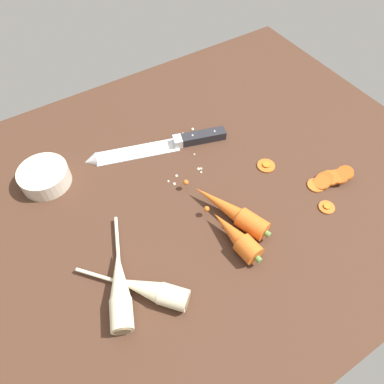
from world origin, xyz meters
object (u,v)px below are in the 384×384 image
object	(u,v)px
parsnip_mid_left	(150,290)
carrot_slice_stray_mid	(327,207)
whole_carrot	(232,211)
chefs_knife	(155,147)
carrot_slice_stack	(330,179)
parsnip_front	(120,288)
prep_bowl	(44,176)
carrot_slice_stray_near	(266,165)
whole_carrot_second	(236,236)

from	to	relation	value
parsnip_mid_left	carrot_slice_stray_mid	bearing A→B (deg)	-4.54
whole_carrot	carrot_slice_stray_mid	bearing A→B (deg)	-25.76
chefs_knife	carrot_slice_stack	bearing A→B (deg)	-46.33
chefs_knife	parsnip_front	xyz separation A→B (cm)	(-22.39, -28.48, 1.33)
carrot_slice_stray_mid	whole_carrot	bearing A→B (deg)	154.24
parsnip_front	prep_bowl	size ratio (longest dim) A/B	2.05
whole_carrot	parsnip_mid_left	xyz separation A→B (cm)	(-22.24, -5.79, -0.12)
parsnip_mid_left	prep_bowl	world-z (taller)	same
parsnip_front	carrot_slice_stray_mid	size ratio (longest dim) A/B	6.54
carrot_slice_stack	carrot_slice_stray_near	xyz separation A→B (cm)	(-9.10, 11.20, -0.71)
carrot_slice_stray_near	prep_bowl	distance (cm)	50.37
whole_carrot	carrot_slice_stray_mid	distance (cm)	20.86
carrot_slice_stray_mid	prep_bowl	bearing A→B (deg)	141.44
parsnip_front	carrot_slice_stray_near	distance (cm)	43.00
whole_carrot_second	carrot_slice_stack	world-z (taller)	whole_carrot_second
parsnip_mid_left	whole_carrot	bearing A→B (deg)	14.59
prep_bowl	chefs_knife	bearing A→B (deg)	-8.60
chefs_knife	parsnip_mid_left	size ratio (longest dim) A/B	1.89
whole_carrot_second	prep_bowl	bearing A→B (deg)	127.76
chefs_knife	whole_carrot	distance (cm)	26.15
chefs_knife	whole_carrot	xyz separation A→B (cm)	(4.24, -25.76, 1.45)
whole_carrot	prep_bowl	distance (cm)	42.00
whole_carrot	parsnip_front	world-z (taller)	whole_carrot
carrot_slice_stray_mid	prep_bowl	world-z (taller)	prep_bowl
parsnip_front	prep_bowl	xyz separation A→B (cm)	(-3.15, 32.35, 0.17)
parsnip_front	carrot_slice_stray_mid	distance (cm)	45.82
whole_carrot_second	parsnip_front	distance (cm)	24.01
parsnip_mid_left	prep_bowl	size ratio (longest dim) A/B	1.64
whole_carrot	carrot_slice_stray_mid	xyz separation A→B (cm)	(18.72, -9.04, -1.74)
carrot_slice_stray_near	carrot_slice_stray_mid	size ratio (longest dim) A/B	1.21
chefs_knife	carrot_slice_stray_mid	size ratio (longest dim) A/B	9.92
chefs_knife	whole_carrot	bearing A→B (deg)	-80.66
carrot_slice_stray_near	carrot_slice_stack	bearing A→B (deg)	-50.89
carrot_slice_stray_near	prep_bowl	size ratio (longest dim) A/B	0.38
carrot_slice_stray_mid	prep_bowl	distance (cm)	62.05
carrot_slice_stray_mid	parsnip_front	bearing A→B (deg)	172.07
chefs_knife	carrot_slice_stray_mid	world-z (taller)	chefs_knife
chefs_knife	prep_bowl	size ratio (longest dim) A/B	3.10
whole_carrot	carrot_slice_stray_near	xyz separation A→B (cm)	(15.22, 7.05, -1.74)
chefs_knife	parsnip_mid_left	bearing A→B (deg)	-119.71
chefs_knife	prep_bowl	world-z (taller)	prep_bowl
whole_carrot	carrot_slice_stack	distance (cm)	24.69
parsnip_front	carrot_slice_stack	size ratio (longest dim) A/B	2.14
whole_carrot	carrot_slice_stack	xyz separation A→B (cm)	(24.32, -4.15, -1.03)
whole_carrot	whole_carrot_second	xyz separation A→B (cm)	(-2.76, -5.26, 0.00)
chefs_knife	carrot_slice_stray_near	xyz separation A→B (cm)	(19.46, -18.71, -0.29)
carrot_slice_stray_mid	prep_bowl	xyz separation A→B (cm)	(-48.50, 38.66, 1.79)
whole_carrot_second	carrot_slice_stack	size ratio (longest dim) A/B	1.50
carrot_slice_stray_near	prep_bowl	world-z (taller)	prep_bowl
chefs_knife	prep_bowl	distance (cm)	25.87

